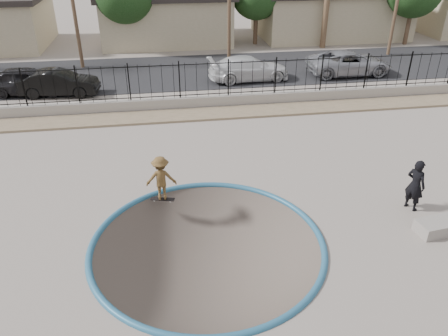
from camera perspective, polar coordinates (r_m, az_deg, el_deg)
name	(u,v)px	position (r m, az deg, el deg)	size (l,w,h in m)	color
ground	(180,116)	(25.04, -5.81, 6.75)	(120.00, 120.00, 2.20)	gray
bowl_pit	(208,244)	(13.16, -2.16, -9.91)	(6.84, 6.84, 1.80)	#463B36
coping_ring	(208,244)	(13.16, -2.16, -9.91)	(7.04, 7.04, 0.20)	#265D7D
rock_strip	(182,115)	(22.02, -5.46, 6.86)	(42.00, 1.60, 0.11)	#947E61
retaining_wall	(181,103)	(22.95, -5.69, 8.43)	(42.00, 0.45, 0.60)	gray
fence	(179,81)	(22.57, -5.84, 11.29)	(40.00, 0.04, 1.80)	black
street	(174,72)	(29.40, -6.59, 12.37)	(90.00, 8.00, 0.04)	black
house_center	(166,16)	(38.25, -7.60, 19.12)	(10.60, 8.60, 3.90)	tan
house_east	(328,11)	(41.11, 13.49, 19.28)	(12.60, 8.60, 3.90)	tan
skater	(161,181)	(14.81, -8.20, -1.66)	(1.02, 0.59, 1.58)	brown
skateboard	(163,199)	(15.19, -8.01, -4.04)	(0.85, 0.41, 0.07)	black
videographer	(415,185)	(15.53, 23.71, -2.04)	(0.65, 0.43, 1.79)	black
concrete_ledge	(442,226)	(15.10, 26.58, -6.78)	(1.60, 0.70, 0.40)	gray
car_a	(28,81)	(27.10, -24.28, 10.35)	(1.80, 4.47, 1.52)	black
car_b	(59,83)	(26.28, -20.74, 10.37)	(1.48, 4.25, 1.40)	black
car_c	(249,68)	(27.33, 3.26, 12.85)	(2.01, 4.93, 1.43)	silver
car_d	(349,63)	(29.52, 16.02, 13.07)	(2.46, 5.33, 1.48)	#9899A0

